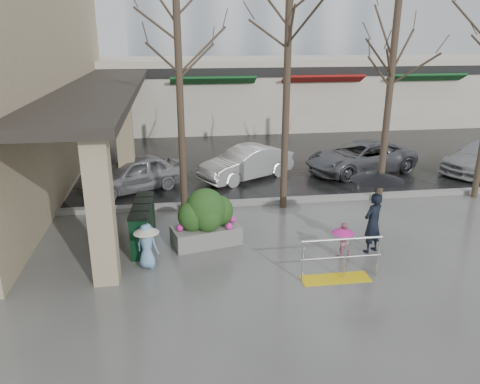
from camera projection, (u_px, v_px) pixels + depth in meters
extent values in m
plane|color=#51514F|center=(270.00, 259.00, 11.76)|extent=(120.00, 120.00, 0.00)
cube|color=black|center=(204.00, 115.00, 32.36)|extent=(120.00, 36.00, 0.01)
cube|color=gray|center=(245.00, 202.00, 15.48)|extent=(120.00, 0.30, 0.15)
cube|color=#2D2823|center=(101.00, 83.00, 17.42)|extent=(2.80, 18.00, 0.25)
cube|color=tan|center=(101.00, 209.00, 10.18)|extent=(0.55, 0.55, 3.50)
cube|color=tan|center=(126.00, 144.00, 16.27)|extent=(0.55, 0.55, 3.50)
cube|color=beige|center=(241.00, 92.00, 28.25)|extent=(34.00, 6.00, 4.00)
cube|color=maroon|center=(97.00, 85.00, 24.15)|extent=(4.50, 1.68, 0.87)
cube|color=#0F4C1E|center=(213.00, 83.00, 24.98)|extent=(4.50, 1.68, 0.87)
cube|color=maroon|center=(321.00, 82.00, 25.81)|extent=(4.50, 1.68, 0.87)
cube|color=#0F4C1E|center=(422.00, 80.00, 26.65)|extent=(4.50, 1.68, 0.87)
cube|color=black|center=(250.00, 72.00, 25.08)|extent=(34.00, 0.35, 0.50)
cube|color=yellow|center=(335.00, 279.00, 10.81)|extent=(1.60, 0.50, 0.02)
cylinder|color=silver|center=(303.00, 262.00, 10.54)|extent=(0.05, 0.05, 1.00)
cylinder|color=silver|center=(345.00, 259.00, 10.68)|extent=(0.05, 0.05, 1.00)
cylinder|color=silver|center=(378.00, 257.00, 10.79)|extent=(0.05, 0.05, 1.00)
cylinder|color=silver|center=(342.00, 239.00, 10.51)|extent=(1.90, 0.06, 0.06)
cylinder|color=silver|center=(341.00, 257.00, 10.65)|extent=(1.90, 0.04, 0.04)
cylinder|color=#382B21|center=(180.00, 105.00, 13.76)|extent=(0.22, 0.22, 6.80)
cylinder|color=#382B21|center=(286.00, 99.00, 14.17)|extent=(0.22, 0.22, 7.00)
cylinder|color=#382B21|center=(388.00, 105.00, 14.71)|extent=(0.22, 0.22, 6.50)
imported|color=black|center=(373.00, 223.00, 11.92)|extent=(0.69, 0.61, 1.60)
cylinder|color=black|center=(376.00, 192.00, 11.66)|extent=(0.02, 0.02, 1.01)
cone|color=black|center=(377.00, 176.00, 11.52)|extent=(1.33, 1.33, 0.18)
sphere|color=black|center=(378.00, 172.00, 11.49)|extent=(0.05, 0.05, 0.05)
imported|color=pink|center=(342.00, 240.00, 11.76)|extent=(0.47, 0.37, 0.92)
cylinder|color=black|center=(343.00, 234.00, 11.70)|extent=(0.02, 0.02, 0.40)
cone|color=#E12399|center=(343.00, 230.00, 11.67)|extent=(0.58, 0.58, 0.18)
sphere|color=black|center=(344.00, 226.00, 11.63)|extent=(0.05, 0.05, 0.05)
imported|color=#79A7D7|center=(147.00, 246.00, 11.20)|extent=(0.65, 0.57, 1.12)
cylinder|color=black|center=(146.00, 236.00, 11.11)|extent=(0.02, 0.02, 0.52)
cone|color=beige|center=(146.00, 229.00, 11.06)|extent=(0.62, 0.62, 0.18)
sphere|color=black|center=(146.00, 225.00, 11.02)|extent=(0.05, 0.05, 0.05)
cube|color=gray|center=(206.00, 235.00, 12.56)|extent=(1.94, 1.29, 0.49)
ellipsoid|color=#1D4315|center=(205.00, 209.00, 12.33)|extent=(1.09, 0.98, 1.14)
sphere|color=#1D4315|center=(193.00, 216.00, 12.23)|extent=(0.78, 0.78, 0.78)
sphere|color=#1D4315|center=(218.00, 211.00, 12.55)|extent=(0.83, 0.83, 0.83)
cube|color=#0B321C|center=(140.00, 238.00, 11.68)|extent=(0.46, 0.46, 1.07)
cube|color=black|center=(138.00, 216.00, 11.49)|extent=(0.49, 0.49, 0.08)
cube|color=black|center=(142.00, 230.00, 12.19)|extent=(0.46, 0.46, 1.07)
cube|color=black|center=(141.00, 209.00, 12.00)|extent=(0.49, 0.49, 0.08)
cube|color=#0B3413|center=(144.00, 222.00, 12.69)|extent=(0.46, 0.46, 1.07)
cube|color=black|center=(143.00, 202.00, 12.50)|extent=(0.49, 0.49, 0.08)
cube|color=black|center=(146.00, 215.00, 13.20)|extent=(0.46, 0.46, 1.07)
cube|color=black|center=(145.00, 195.00, 13.01)|extent=(0.49, 0.49, 0.08)
imported|color=#A0A0A4|center=(134.00, 174.00, 16.68)|extent=(3.97, 3.04, 1.26)
imported|color=white|center=(246.00, 163.00, 18.07)|extent=(3.98, 3.06, 1.26)
imported|color=slate|center=(360.00, 157.00, 18.90)|extent=(4.93, 3.22, 1.26)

